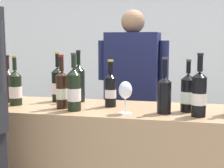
% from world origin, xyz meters
% --- Properties ---
extents(wall_back, '(8.00, 0.10, 2.80)m').
position_xyz_m(wall_back, '(0.00, 2.60, 1.40)').
color(wall_back, silver).
rests_on(wall_back, ground_plane).
extents(wine_bottle_0, '(0.07, 0.07, 0.30)m').
position_xyz_m(wine_bottle_0, '(0.10, 0.03, 1.09)').
color(wine_bottle_0, black).
rests_on(wine_bottle_0, counter).
extents(wine_bottle_1, '(0.07, 0.07, 0.33)m').
position_xyz_m(wine_bottle_1, '(-0.18, -0.08, 1.10)').
color(wine_bottle_1, black).
rests_on(wine_bottle_1, counter).
extents(wine_bottle_2, '(0.08, 0.08, 0.32)m').
position_xyz_m(wine_bottle_2, '(-0.61, 0.03, 1.10)').
color(wine_bottle_2, black).
rests_on(wine_bottle_2, counter).
extents(wine_bottle_3, '(0.08, 0.08, 0.32)m').
position_xyz_m(wine_bottle_3, '(-0.51, -0.05, 1.09)').
color(wine_bottle_3, black).
rests_on(wine_bottle_3, counter).
extents(wine_bottle_4, '(0.08, 0.08, 0.35)m').
position_xyz_m(wine_bottle_4, '(-0.09, -0.13, 1.10)').
color(wine_bottle_4, black).
rests_on(wine_bottle_4, counter).
extents(wine_bottle_5, '(0.08, 0.08, 0.35)m').
position_xyz_m(wine_bottle_5, '(0.64, -0.13, 1.10)').
color(wine_bottle_5, black).
rests_on(wine_bottle_5, counter).
extents(wine_bottle_6, '(0.08, 0.08, 0.35)m').
position_xyz_m(wine_bottle_6, '(-0.15, 0.15, 1.11)').
color(wine_bottle_6, black).
rests_on(wine_bottle_6, counter).
extents(wine_bottle_7, '(0.08, 0.08, 0.31)m').
position_xyz_m(wine_bottle_7, '(0.58, -0.01, 1.09)').
color(wine_bottle_7, black).
rests_on(wine_bottle_7, counter).
extents(wine_bottle_10, '(0.08, 0.08, 0.32)m').
position_xyz_m(wine_bottle_10, '(0.45, -0.09, 1.09)').
color(wine_bottle_10, black).
rests_on(wine_bottle_10, counter).
extents(wine_bottle_11, '(0.08, 0.08, 0.34)m').
position_xyz_m(wine_bottle_11, '(-0.29, 0.13, 1.09)').
color(wine_bottle_11, black).
rests_on(wine_bottle_11, counter).
extents(wine_glass, '(0.08, 0.08, 0.19)m').
position_xyz_m(wine_glass, '(0.23, -0.14, 1.11)').
color(wine_glass, silver).
rests_on(wine_glass, counter).
extents(person_server, '(0.58, 0.26, 1.64)m').
position_xyz_m(person_server, '(0.14, 0.66, 0.80)').
color(person_server, black).
rests_on(person_server, ground_plane).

